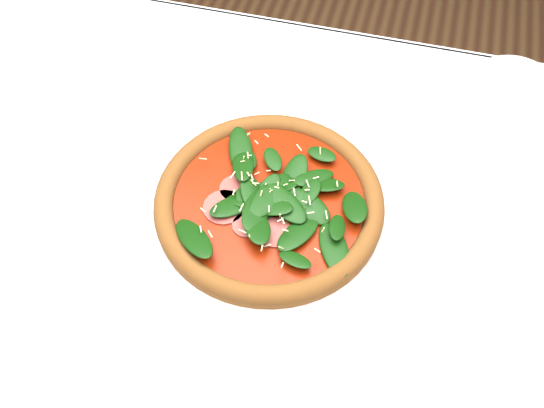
# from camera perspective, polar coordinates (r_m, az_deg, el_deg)

# --- Properties ---
(ground) EXTENTS (6.00, 6.00, 0.00)m
(ground) POSITION_cam_1_polar(r_m,az_deg,el_deg) (1.45, -1.95, -18.54)
(ground) COLOR brown
(ground) RESTS_ON ground
(dining_table) EXTENTS (1.21, 0.81, 0.75)m
(dining_table) POSITION_cam_1_polar(r_m,az_deg,el_deg) (0.85, -3.17, -5.46)
(dining_table) COLOR white
(dining_table) RESTS_ON ground
(plate) EXTENTS (0.33, 0.33, 0.01)m
(plate) POSITION_cam_1_polar(r_m,az_deg,el_deg) (0.76, -0.27, -0.41)
(plate) COLOR silver
(plate) RESTS_ON dining_table
(pizza) EXTENTS (0.37, 0.37, 0.04)m
(pizza) POSITION_cam_1_polar(r_m,az_deg,el_deg) (0.75, -0.28, 0.43)
(pizza) COLOR #905922
(pizza) RESTS_ON plate
(saucer_far) EXTENTS (0.12, 0.12, 0.01)m
(saucer_far) POSITION_cam_1_polar(r_m,az_deg,el_deg) (0.99, 22.00, 10.45)
(saucer_far) COLOR silver
(saucer_far) RESTS_ON dining_table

